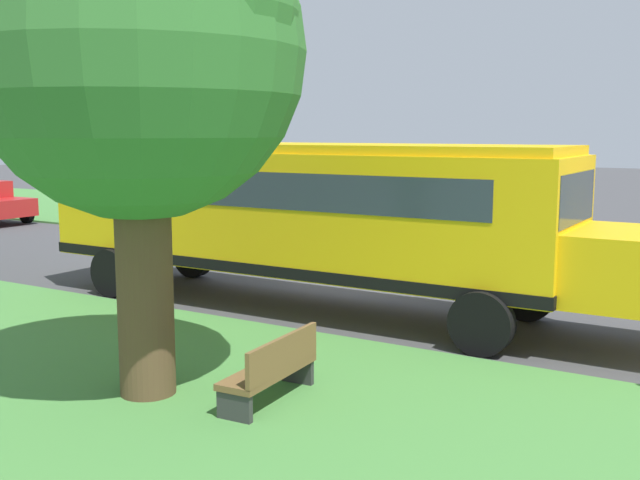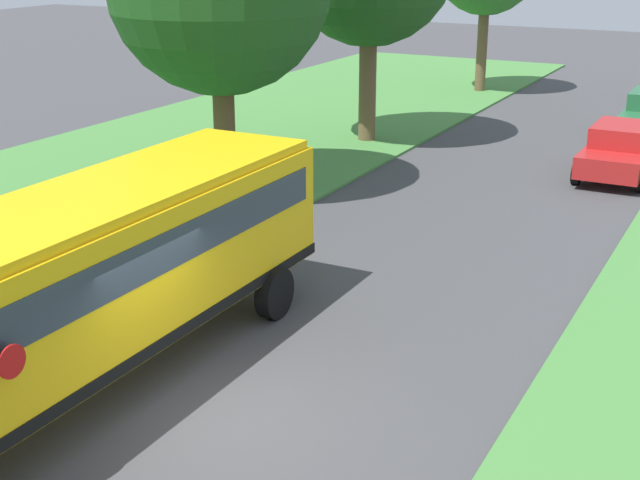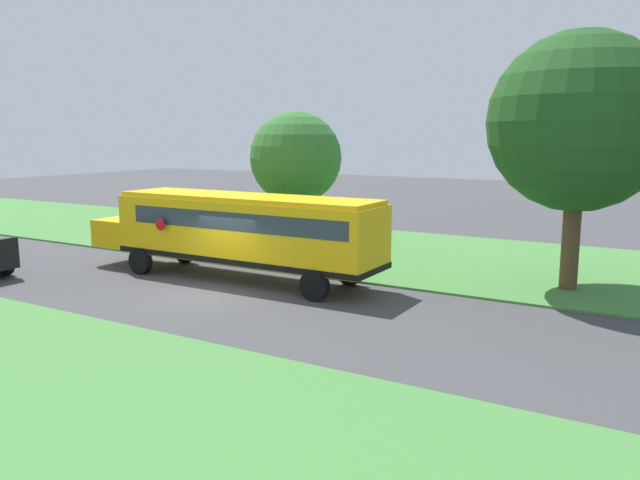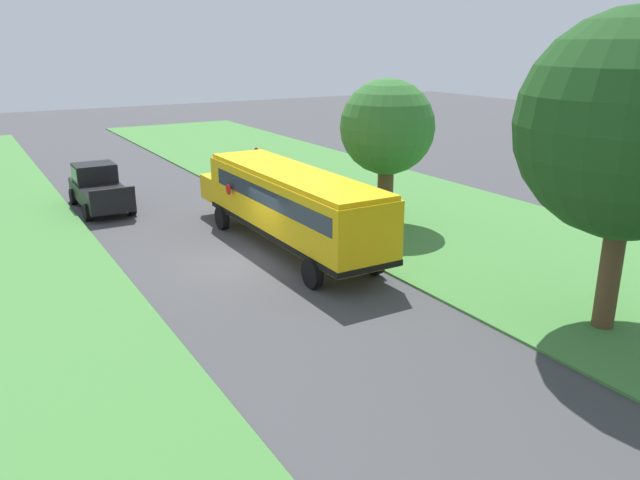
{
  "view_description": "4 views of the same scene",
  "coord_description": "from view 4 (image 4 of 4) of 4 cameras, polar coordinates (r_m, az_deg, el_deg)",
  "views": [
    {
      "loc": [
        -14.32,
        -7.94,
        3.39
      ],
      "look_at": [
        -0.58,
        0.41,
        1.05
      ],
      "focal_mm": 42.0,
      "sensor_mm": 36.0,
      "label": 1
    },
    {
      "loc": [
        6.92,
        -9.85,
        6.99
      ],
      "look_at": [
        0.02,
        3.32,
        1.83
      ],
      "focal_mm": 50.0,
      "sensor_mm": 36.0,
      "label": 2
    },
    {
      "loc": [
        15.77,
        13.72,
        5.31
      ],
      "look_at": [
        -2.29,
        3.09,
        1.79
      ],
      "focal_mm": 35.0,
      "sensor_mm": 36.0,
      "label": 3
    },
    {
      "loc": [
        8.5,
        20.32,
        7.84
      ],
      "look_at": [
        -1.07,
        4.13,
        1.82
      ],
      "focal_mm": 35.0,
      "sensor_mm": 36.0,
      "label": 4
    }
  ],
  "objects": [
    {
      "name": "stop_sign",
      "position": [
        31.87,
        -5.75,
        6.62
      ],
      "size": [
        0.08,
        0.68,
        2.74
      ],
      "color": "gray",
      "rests_on": "ground"
    },
    {
      "name": "school_bus",
      "position": [
        24.11,
        -2.85,
        3.52
      ],
      "size": [
        2.85,
        12.42,
        3.16
      ],
      "color": "yellow",
      "rests_on": "ground"
    },
    {
      "name": "park_bench",
      "position": [
        28.83,
        3.18,
        2.92
      ],
      "size": [
        1.63,
        0.6,
        0.92
      ],
      "color": "brown",
      "rests_on": "ground"
    },
    {
      "name": "oak_tree_beside_bus",
      "position": [
        27.31,
        5.97,
        10.38
      ],
      "size": [
        4.07,
        4.07,
        6.37
      ],
      "color": "brown",
      "rests_on": "ground"
    },
    {
      "name": "oak_tree_roadside_mid",
      "position": [
        18.35,
        26.68,
        9.64
      ],
      "size": [
        5.99,
        5.99,
        8.75
      ],
      "color": "brown",
      "rests_on": "ground"
    },
    {
      "name": "pickup_truck",
      "position": [
        32.26,
        -19.58,
        4.61
      ],
      "size": [
        2.28,
        5.4,
        2.1
      ],
      "color": "black",
      "rests_on": "ground"
    },
    {
      "name": "ground_plane",
      "position": [
        23.38,
        -7.42,
        -1.99
      ],
      "size": [
        120.0,
        120.0,
        0.0
      ],
      "primitive_type": "plane",
      "color": "#424244"
    },
    {
      "name": "grass_verge",
      "position": [
        28.57,
        11.29,
        1.56
      ],
      "size": [
        12.0,
        80.0,
        0.08
      ],
      "primitive_type": "cube",
      "color": "#47843D",
      "rests_on": "ground"
    }
  ]
}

